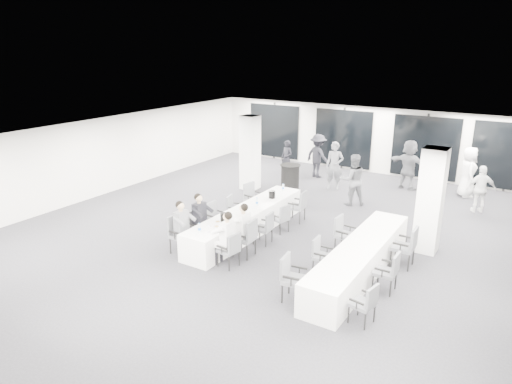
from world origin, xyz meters
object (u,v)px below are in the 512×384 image
cocktail_table (290,178)px  chair_main_left_far (252,196)px  chair_main_left_second (197,224)px  standing_guest_g (287,156)px  ice_bucket_far (272,194)px  standing_guest_b (353,176)px  chair_side_right_near (366,302)px  ice_bucket_near (224,217)px  chair_main_right_fourth (282,217)px  chair_side_right_far (407,245)px  chair_main_left_mid (215,216)px  standing_guest_d (481,186)px  chair_side_left_mid (321,253)px  chair_side_left_far (343,232)px  standing_guest_e (469,169)px  standing_guest_c (318,153)px  chair_main_right_second (247,236)px  banquet_table_side (360,259)px  chair_main_right_near (231,248)px  standing_guest_f (409,161)px  chair_main_right_far (299,205)px  chair_main_left_fourth (233,208)px  chair_side_left_near (291,275)px  chair_side_right_mid (389,270)px  standing_guest_a (335,163)px  banquet_table_main (247,221)px

cocktail_table → chair_main_left_far: 2.58m
chair_main_left_second → standing_guest_g: 7.46m
ice_bucket_far → standing_guest_b: bearing=61.0°
chair_side_right_near → ice_bucket_near: 4.72m
chair_main_right_fourth → chair_side_right_far: (3.66, -0.28, 0.11)m
chair_main_left_mid → standing_guest_d: size_ratio=0.52×
chair_side_left_mid → chair_side_left_far: size_ratio=0.91×
standing_guest_e → ice_bucket_near: (-4.83, -8.26, -0.17)m
standing_guest_c → ice_bucket_far: standing_guest_c is taller
chair_main_right_fourth → standing_guest_e: size_ratio=0.42×
chair_main_left_second → chair_main_right_second: size_ratio=0.91×
chair_main_right_second → standing_guest_g: size_ratio=0.60×
cocktail_table → standing_guest_g: standing_guest_g is taller
standing_guest_c → standing_guest_g: (-1.18, -0.52, -0.17)m
banquet_table_side → chair_side_right_near: size_ratio=5.80×
chair_main_right_near → chair_main_left_far: bearing=32.0°
standing_guest_e → standing_guest_f: size_ratio=0.96×
chair_main_right_second → chair_main_right_far: bearing=-2.5°
chair_main_right_near → ice_bucket_near: (-0.83, 0.88, 0.35)m
chair_main_right_near → standing_guest_e: size_ratio=0.44×
chair_main_left_fourth → chair_side_right_far: (5.30, -0.17, 0.10)m
standing_guest_d → chair_main_left_mid: bearing=18.6°
standing_guest_c → ice_bucket_near: size_ratio=8.96×
chair_main_left_fourth → chair_side_left_near: size_ratio=0.86×
chair_main_right_second → chair_side_right_mid: chair_main_right_second is taller
cocktail_table → chair_main_right_far: (1.64, -2.50, 0.02)m
chair_main_left_second → chair_side_left_mid: (3.64, 0.19, -0.03)m
chair_main_left_fourth → cocktail_table: bearing=165.9°
chair_main_right_second → chair_main_left_far: bearing=27.8°
banquet_table_side → chair_main_left_mid: chair_main_left_mid is taller
chair_main_right_near → chair_side_left_mid: bearing=-57.9°
chair_main_right_fourth → chair_main_right_far: chair_main_right_far is taller
standing_guest_c → standing_guest_d: size_ratio=1.15×
cocktail_table → standing_guest_e: standing_guest_e is taller
chair_main_left_second → chair_main_right_far: size_ratio=0.94×
cocktail_table → chair_main_left_fourth: cocktail_table is taller
chair_side_left_far → standing_guest_a: 5.66m
cocktail_table → chair_side_right_near: size_ratio=1.23×
standing_guest_b → chair_main_right_near: bearing=45.3°
standing_guest_g → ice_bucket_far: size_ratio=7.31×
banquet_table_main → chair_main_left_mid: size_ratio=5.43×
chair_main_left_second → chair_main_left_fourth: chair_main_left_second is taller
chair_main_left_mid → chair_main_left_far: chair_main_left_far is taller
chair_side_right_mid → standing_guest_c: size_ratio=0.46×
chair_side_left_far → chair_side_right_near: (1.66, -2.95, -0.06)m
chair_side_left_mid → chair_main_left_mid: bearing=-102.3°
chair_main_left_mid → chair_side_right_near: (5.29, -2.14, -0.03)m
chair_main_right_second → chair_main_right_fourth: 1.88m
chair_side_left_far → chair_main_right_far: bearing=-120.0°
chair_main_left_far → chair_side_right_far: chair_side_right_far is taller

